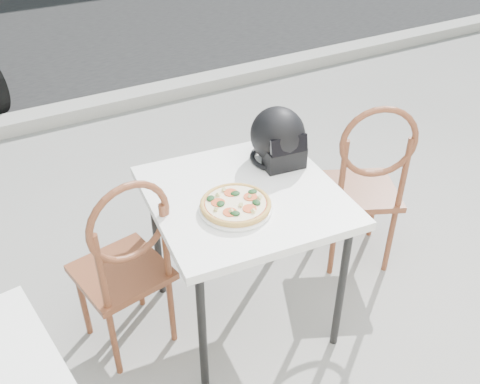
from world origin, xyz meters
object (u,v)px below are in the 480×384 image
helmet (278,138)px  cafe_table_main (244,206)px  cafe_chair_main (366,178)px  cafe_chair_side (126,260)px  pizza (236,204)px  plate (236,208)px

helmet → cafe_table_main: bearing=-142.6°
cafe_chair_main → cafe_chair_side: bearing=23.3°
cafe_table_main → cafe_chair_side: (-0.57, 0.09, -0.16)m
cafe_table_main → cafe_chair_side: 0.60m
pizza → cafe_chair_side: (-0.47, 0.19, -0.27)m
plate → helmet: size_ratio=1.29×
pizza → helmet: helmet is taller
cafe_chair_main → cafe_chair_side: size_ratio=1.04×
cafe_chair_main → cafe_chair_side: (-1.38, 0.04, -0.02)m
helmet → cafe_chair_main: size_ratio=0.29×
cafe_table_main → cafe_chair_main: (0.81, 0.05, -0.14)m
plate → cafe_chair_main: bearing=9.5°
cafe_table_main → plate: plate is taller
cafe_chair_main → cafe_table_main: bearing=28.6°
helmet → cafe_chair_main: (0.52, -0.12, -0.33)m
pizza → cafe_chair_side: cafe_chair_side is taller
helmet → cafe_chair_main: 0.63m
cafe_table_main → plate: bearing=-135.5°
plate → helmet: 0.49m
cafe_table_main → pizza: (-0.10, -0.10, 0.11)m
cafe_chair_side → plate: bearing=147.9°
cafe_chair_main → cafe_chair_side: cafe_chair_main is taller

